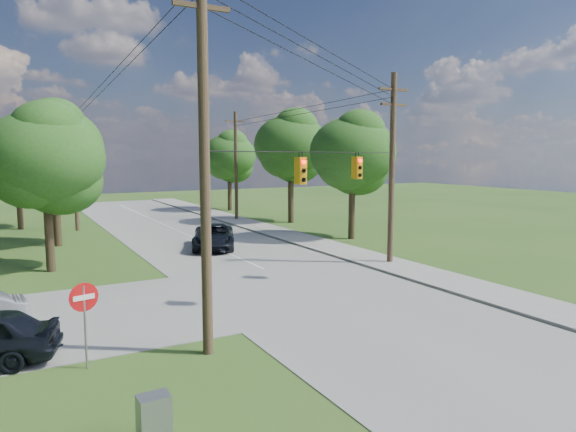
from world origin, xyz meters
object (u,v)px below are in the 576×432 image
control_cabinet (154,422)px  do_not_enter_sign (84,307)px  pole_sw (204,150)px  pole_ne (392,166)px  car_main_north (214,236)px  pole_north_e (236,165)px  pole_north_w (75,167)px

control_cabinet → do_not_enter_sign: 5.19m
pole_sw → pole_ne: bearing=29.4°
pole_ne → do_not_enter_sign: pole_ne is taller
pole_ne → car_main_north: size_ratio=1.88×
do_not_enter_sign → car_main_north: bearing=44.5°
pole_sw → do_not_enter_sign: 5.62m
pole_ne → pole_north_e: size_ratio=1.05×
pole_north_w → control_cabinet: 34.38m
pole_sw → pole_ne: size_ratio=1.14×
pole_sw → pole_north_e: bearing=65.5°
pole_sw → pole_north_w: size_ratio=1.20×
control_cabinet → pole_north_e: bearing=61.6°
pole_north_e → pole_north_w: (-13.90, 0.00, 0.00)m
do_not_enter_sign → pole_north_e: bearing=45.7°
pole_north_w → control_cabinet: size_ratio=8.52×
pole_north_e → do_not_enter_sign: size_ratio=3.98×
control_cabinet → car_main_north: bearing=63.6°
pole_sw → pole_north_w: bearing=90.8°
pole_sw → do_not_enter_sign: size_ratio=4.77×
pole_ne → car_main_north: (-7.10, 9.07, -4.66)m
pole_north_e → control_cabinet: 37.96m
pole_north_w → car_main_north: 15.24m
pole_sw → do_not_enter_sign: (-3.44, 0.60, -4.41)m
pole_north_e → control_cabinet: pole_north_e is taller
pole_north_e → car_main_north: size_ratio=1.79×
pole_north_w → car_main_north: bearing=-62.3°
pole_sw → control_cabinet: 7.67m
control_cabinet → do_not_enter_sign: (-0.68, 5.00, 1.24)m
pole_north_e → pole_sw: bearing=-114.5°
car_main_north → control_cabinet: size_ratio=4.75×
pole_sw → pole_ne: (13.50, 7.60, -0.76)m
pole_ne → car_main_north: pole_ne is taller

